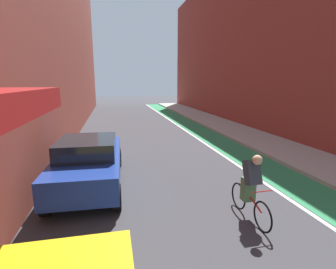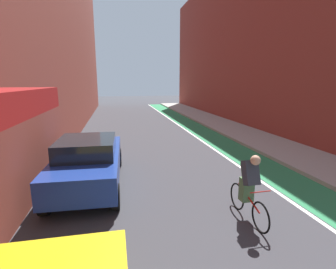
# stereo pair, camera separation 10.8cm
# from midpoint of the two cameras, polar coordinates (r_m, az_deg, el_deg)

# --- Properties ---
(ground_plane) EXTENTS (86.99, 86.99, 0.00)m
(ground_plane) POSITION_cam_midpoint_polar(r_m,az_deg,el_deg) (14.41, -2.51, -1.00)
(ground_plane) COLOR #38383D
(bike_lane_paint) EXTENTS (1.60, 39.54, 0.00)m
(bike_lane_paint) POSITION_cam_midpoint_polar(r_m,az_deg,el_deg) (17.10, 7.34, 0.96)
(bike_lane_paint) COLOR #2D8451
(bike_lane_paint) RESTS_ON ground
(lane_divider_stripe) EXTENTS (0.12, 39.54, 0.00)m
(lane_divider_stripe) POSITION_cam_midpoint_polar(r_m,az_deg,el_deg) (16.84, 4.44, 0.85)
(lane_divider_stripe) COLOR white
(lane_divider_stripe) RESTS_ON ground
(sidewalk_right) EXTENTS (2.76, 39.54, 0.14)m
(sidewalk_right) POSITION_cam_midpoint_polar(r_m,az_deg,el_deg) (17.91, 13.95, 1.42)
(sidewalk_right) COLOR #A8A59E
(sidewalk_right) RESTS_ON ground
(building_facade_right) EXTENTS (2.40, 35.54, 12.66)m
(building_facade_right) POSITION_cam_midpoint_polar(r_m,az_deg,el_deg) (20.85, 19.17, 19.85)
(building_facade_right) COLOR brown
(building_facade_right) RESTS_ON ground
(parked_sedan_blue) EXTENTS (2.05, 4.65, 1.53)m
(parked_sedan_blue) POSITION_cam_midpoint_polar(r_m,az_deg,el_deg) (8.25, -16.94, -5.67)
(parked_sedan_blue) COLOR navy
(parked_sedan_blue) RESTS_ON ground
(cyclist_mid) EXTENTS (0.48, 1.73, 1.62)m
(cyclist_mid) POSITION_cam_midpoint_polar(r_m,az_deg,el_deg) (6.28, 18.09, -10.70)
(cyclist_mid) COLOR black
(cyclist_mid) RESTS_ON ground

